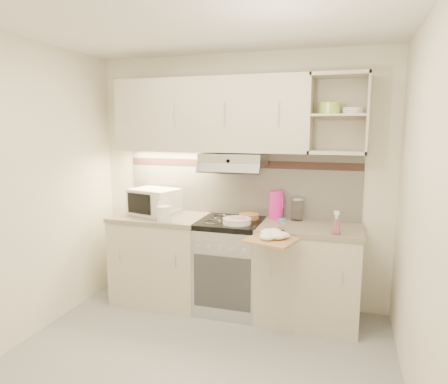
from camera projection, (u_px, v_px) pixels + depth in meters
The scene contains 17 objects.
ground at pixel (189, 372), 2.94m from camera, with size 3.00×3.00×0.00m, color gray.
room_shell at pixel (204, 148), 3.02m from camera, with size 3.04×2.84×2.52m.
base_cabinet_left at pixel (161, 260), 4.13m from camera, with size 0.90×0.60×0.86m, color beige.
worktop_left at pixel (160, 217), 4.06m from camera, with size 0.92×0.62×0.04m, color gray.
base_cabinet_right at pixel (308, 275), 3.69m from camera, with size 0.90×0.60×0.86m, color beige.
worktop_right at pixel (310, 228), 3.62m from camera, with size 0.92×0.62×0.04m, color gray.
electric_range at pixel (231, 265), 3.90m from camera, with size 0.60×0.60×0.90m.
microwave at pixel (154, 201), 4.10m from camera, with size 0.54×0.45×0.26m.
watering_can at pixel (165, 213), 3.79m from camera, with size 0.26×0.14×0.23m.
plate_stack at pixel (237, 221), 3.70m from camera, with size 0.27×0.27×0.06m.
bread_loaf at pixel (249, 216), 3.90m from camera, with size 0.19×0.19×0.05m, color #A46D3D.
pink_pitcher at pixel (276, 205), 3.88m from camera, with size 0.15×0.14×0.27m.
glass_jar at pixel (297, 209), 3.83m from camera, with size 0.12×0.12×0.22m.
spice_jar at pixel (282, 224), 3.46m from camera, with size 0.07×0.07×0.10m.
spray_bottle at pixel (336, 225), 3.33m from camera, with size 0.08×0.08×0.21m.
cutting_board at pixel (271, 240), 3.26m from camera, with size 0.38×0.34×0.02m, color tan.
dish_towel at pixel (274, 234), 3.27m from camera, with size 0.27×0.22×0.07m, color silver, non-canonical shape.
Camera 1 is at (1.04, -2.49, 1.78)m, focal length 32.00 mm.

